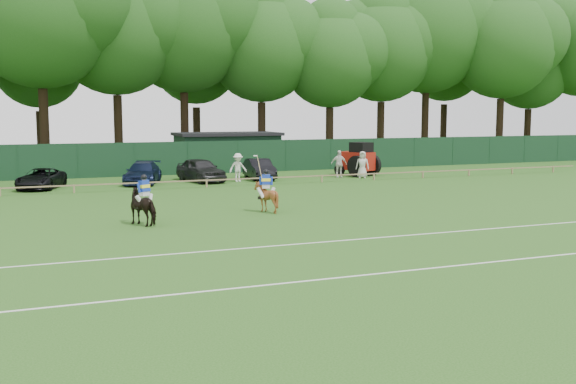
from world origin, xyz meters
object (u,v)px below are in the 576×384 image
suv_black (41,179)px  estate_black (259,169)px  spectator_left (238,167)px  horse_chestnut (266,197)px  sedan_navy (143,173)px  horse_dark (145,206)px  spectator_mid (339,164)px  utility_shed (227,151)px  tractor (359,160)px  hatch_grey (201,170)px  spectator_right (362,165)px

suv_black → estate_black: (14.52, 0.54, 0.09)m
estate_black → spectator_left: size_ratio=2.25×
horse_chestnut → sedan_navy: size_ratio=0.30×
horse_chestnut → spectator_left: size_ratio=0.75×
horse_dark → spectator_mid: bearing=-166.9°
horse_chestnut → utility_shed: utility_shed is taller
spectator_left → tractor: 9.69m
sedan_navy → estate_black: estate_black is taller
suv_black → spectator_mid: (20.26, -0.50, 0.36)m
hatch_grey → spectator_left: (2.33, -1.02, 0.16)m
horse_dark → spectator_mid: spectator_mid is taller
utility_shed → horse_dark: bearing=-114.2°
hatch_grey → spectator_right: bearing=-21.4°
horse_dark → suv_black: (-3.60, 15.77, -0.16)m
spectator_right → utility_shed: (-6.97, 10.35, 0.57)m
utility_shed → tractor: utility_shed is taller
hatch_grey → spectator_right: (11.40, -1.92, 0.16)m
tractor → suv_black: bearing=159.6°
horse_dark → sedan_navy: (2.75, 16.31, -0.07)m
horse_chestnut → suv_black: (-9.60, 14.32, -0.10)m
hatch_grey → tractor: bearing=-12.9°
estate_black → spectator_left: (-1.92, -1.08, 0.25)m
sedan_navy → utility_shed: size_ratio=0.58×
suv_black → sedan_navy: 6.37m
horse_dark → hatch_grey: (6.67, 16.25, 0.02)m
estate_black → spectator_right: 7.42m
hatch_grey → utility_shed: bearing=50.4°
sedan_navy → spectator_mid: size_ratio=2.48×
spectator_left → sedan_navy: bearing=166.6°
sedan_navy → estate_black: 8.17m
horse_chestnut → sedan_navy: 15.21m
horse_chestnut → hatch_grey: 14.81m
hatch_grey → spectator_mid: spectator_mid is taller
spectator_left → utility_shed: utility_shed is taller
suv_black → hatch_grey: hatch_grey is taller
horse_dark → sedan_navy: size_ratio=0.38×
estate_black → spectator_mid: spectator_mid is taller
spectator_left → horse_dark: bearing=-124.1°
sedan_navy → hatch_grey: (3.92, -0.06, 0.09)m
utility_shed → suv_black: bearing=-148.8°
horse_chestnut → suv_black: horse_chestnut is taller
spectator_mid → spectator_right: spectator_mid is taller
estate_black → horse_chestnut: bearing=-103.0°
spectator_left → spectator_right: size_ratio=1.00×
horse_dark → tractor: 24.60m
utility_shed → spectator_mid: bearing=-59.4°
sedan_navy → hatch_grey: bearing=18.8°
horse_chestnut → estate_black: (4.92, 14.86, -0.00)m
horse_dark → tractor: tractor is taller
sedan_navy → estate_black: bearing=19.7°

